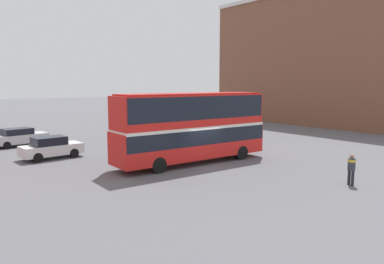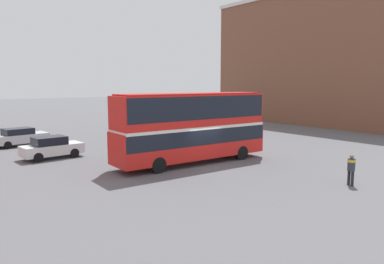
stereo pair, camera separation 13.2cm
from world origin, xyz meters
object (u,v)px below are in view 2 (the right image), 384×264
at_px(parked_car_side_street, 181,133).
at_px(pedestrian_foreground, 351,167).
at_px(parked_car_kerb_far, 51,147).
at_px(double_decker_bus, 192,124).
at_px(parked_car_kerb_near, 20,137).

bearing_deg(parked_car_side_street, pedestrian_foreground, 75.42).
height_order(pedestrian_foreground, parked_car_kerb_far, pedestrian_foreground).
bearing_deg(double_decker_bus, parked_car_kerb_near, 118.47).
bearing_deg(parked_car_kerb_far, double_decker_bus, -50.67).
distance_m(double_decker_bus, pedestrian_foreground, 10.29).
bearing_deg(parked_car_kerb_near, pedestrian_foreground, -73.99).
xyz_separation_m(pedestrian_foreground, parked_car_side_street, (1.34, 17.61, -0.22)).
xyz_separation_m(pedestrian_foreground, parked_car_kerb_near, (-11.12, 24.28, -0.25)).
relative_size(double_decker_bus, parked_car_kerb_far, 2.57).
xyz_separation_m(parked_car_kerb_near, parked_car_kerb_far, (0.56, -7.30, 0.02)).
distance_m(parked_car_kerb_near, parked_car_kerb_far, 7.32).
bearing_deg(parked_car_kerb_near, parked_car_side_street, -36.75).
distance_m(double_decker_bus, parked_car_kerb_near, 16.72).
bearing_deg(parked_car_kerb_far, pedestrian_foreground, -62.92).
height_order(double_decker_bus, parked_car_kerb_far, double_decker_bus).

